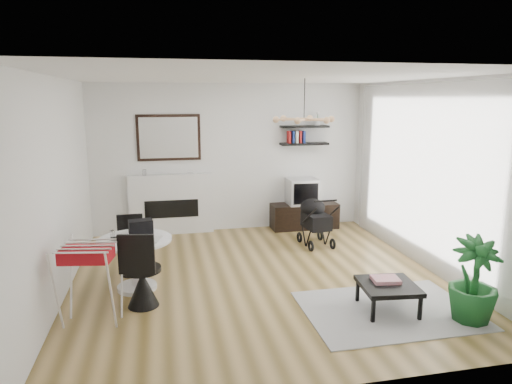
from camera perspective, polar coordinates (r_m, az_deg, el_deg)
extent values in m
plane|color=brown|center=(6.40, 0.36, -10.73)|extent=(5.00, 5.00, 0.00)
plane|color=white|center=(5.92, 0.40, 14.20)|extent=(5.00, 5.00, 0.00)
plane|color=white|center=(8.45, -3.25, 4.24)|extent=(5.00, 0.00, 5.00)
plane|color=white|center=(6.01, -23.60, 0.25)|extent=(0.00, 5.00, 5.00)
plane|color=white|center=(6.98, 20.87, 1.93)|extent=(0.00, 5.00, 5.00)
cube|color=white|center=(7.10, 19.33, 2.18)|extent=(0.04, 3.60, 2.60)
cube|color=white|center=(8.42, -10.52, -1.50)|extent=(1.50, 0.15, 1.10)
cube|color=black|center=(8.37, -10.49, -2.06)|extent=(0.95, 0.06, 0.32)
cube|color=black|center=(8.29, -10.84, 6.70)|extent=(1.12, 0.03, 0.82)
cube|color=white|center=(8.28, -10.84, 6.69)|extent=(1.02, 0.01, 0.72)
cube|color=black|center=(8.61, 6.05, 6.01)|extent=(0.90, 0.25, 0.04)
cube|color=black|center=(8.58, 6.09, 8.14)|extent=(0.90, 0.25, 0.04)
cube|color=black|center=(8.75, 6.06, -2.97)|extent=(1.26, 0.44, 0.47)
cube|color=silver|center=(8.63, 5.77, 0.09)|extent=(0.55, 0.48, 0.48)
cube|color=black|center=(8.41, 6.26, -0.23)|extent=(0.47, 0.01, 0.39)
cylinder|color=white|center=(6.25, -14.63, -11.41)|extent=(0.50, 0.50, 0.05)
cylinder|color=white|center=(6.14, -14.78, -8.62)|extent=(0.13, 0.13, 0.59)
cylinder|color=white|center=(6.04, -14.94, -5.81)|extent=(0.94, 0.94, 0.04)
imported|color=black|center=(5.97, -16.11, -5.75)|extent=(0.35, 0.23, 0.03)
cube|color=black|center=(6.21, -14.21, -4.23)|extent=(0.33, 0.23, 0.18)
cube|color=silver|center=(5.95, -13.52, -5.77)|extent=(0.41, 0.36, 0.01)
cylinder|color=white|center=(6.14, -17.50, -5.03)|extent=(0.06, 0.06, 0.10)
cylinder|color=black|center=(6.64, -15.44, -6.62)|extent=(0.39, 0.39, 0.04)
cone|color=black|center=(6.71, -15.34, -8.36)|extent=(0.32, 0.32, 0.38)
cube|color=black|center=(6.75, -15.45, -4.35)|extent=(0.36, 0.04, 0.40)
cylinder|color=black|center=(5.61, -14.09, -9.35)|extent=(0.45, 0.45, 0.05)
cone|color=black|center=(5.70, -13.96, -11.66)|extent=(0.37, 0.37, 0.43)
cube|color=black|center=(5.33, -14.73, -7.56)|extent=(0.41, 0.12, 0.46)
cube|color=maroon|center=(5.24, -20.27, -7.17)|extent=(0.57, 0.39, 0.14)
cube|color=black|center=(7.70, 7.53, -3.60)|extent=(0.40, 0.56, 0.25)
ellipsoid|color=black|center=(7.79, 7.09, -1.93)|extent=(0.42, 0.42, 0.30)
cylinder|color=black|center=(7.31, 8.69, -1.11)|extent=(0.39, 0.06, 0.03)
torus|color=black|center=(7.94, 5.45, -5.67)|extent=(0.06, 0.19, 0.19)
torus|color=black|center=(8.09, 8.01, -5.40)|extent=(0.06, 0.19, 0.19)
torus|color=black|center=(7.51, 6.87, -6.73)|extent=(0.06, 0.19, 0.19)
torus|color=black|center=(7.67, 9.56, -6.42)|extent=(0.06, 0.19, 0.19)
cube|color=#ABABAB|center=(5.71, 16.18, -14.01)|extent=(1.95, 1.41, 0.01)
cube|color=black|center=(5.59, 16.20, -11.21)|extent=(0.69, 0.69, 0.05)
cube|color=black|center=(5.33, 14.44, -14.16)|extent=(0.04, 0.04, 0.27)
cube|color=black|center=(5.53, 19.83, -13.52)|extent=(0.04, 0.04, 0.27)
cube|color=black|center=(5.79, 12.58, -11.92)|extent=(0.04, 0.04, 0.27)
cube|color=black|center=(5.98, 17.58, -11.44)|extent=(0.04, 0.04, 0.27)
cube|color=#C5314B|center=(5.63, 15.90, -10.48)|extent=(0.34, 0.28, 0.04)
imported|color=#195A23|center=(5.62, 25.54, -9.92)|extent=(0.60, 0.60, 0.96)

